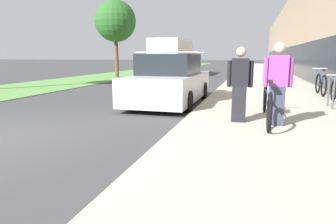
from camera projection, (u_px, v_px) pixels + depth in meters
sidewalk_slab at (262, 75)px, 24.19m from camera, size 4.49×70.00×0.13m
lawn_strip at (147, 71)px, 30.98m from camera, size 4.63×70.00×0.03m
tandem_bicycle at (267, 103)px, 6.59m from camera, size 0.52×2.93×0.96m
person_rider at (277, 84)px, 6.11m from camera, size 0.57×0.22×1.69m
person_bystander at (240, 85)px, 6.44m from camera, size 0.55×0.21×1.61m
bike_rack_hoop at (331, 89)px, 8.25m from camera, size 0.05×0.60×0.84m
cruiser_bike_middle at (321, 84)px, 11.00m from camera, size 0.52×1.76×0.97m
parked_sedan_curbside at (170, 81)px, 9.82m from camera, size 2.02×4.62×1.68m
moving_truck at (173, 57)px, 24.34m from camera, size 2.39×7.13×2.82m
street_tree_far at (115, 21)px, 21.21m from camera, size 2.91×2.91×5.44m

